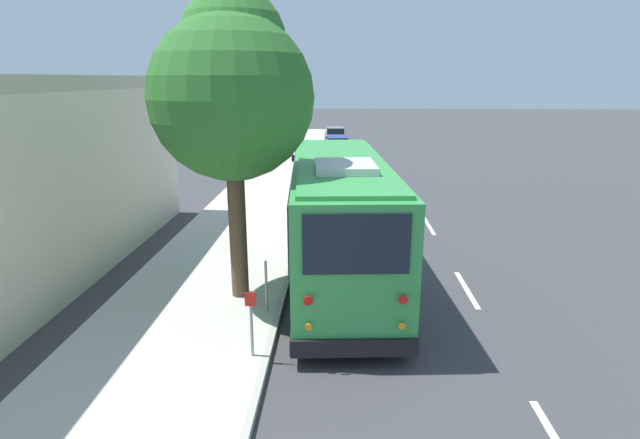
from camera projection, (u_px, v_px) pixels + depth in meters
name	position (u px, v px, depth m)	size (l,w,h in m)	color
ground_plane	(361.00, 266.00, 14.95)	(160.00, 160.00, 0.00)	#3D3D3F
sidewalk_slab	(220.00, 262.00, 15.10)	(80.00, 4.22, 0.15)	beige
curb_strip	(292.00, 263.00, 15.01)	(80.00, 0.14, 0.15)	#AAA69D
shuttle_bus	(340.00, 213.00, 13.60)	(9.54, 3.27, 3.54)	green
parked_sedan_navy	(333.00, 181.00, 24.29)	(4.37, 1.88, 1.32)	#19234C
parked_sedan_silver	(334.00, 162.00, 29.73)	(4.61, 1.94, 1.31)	#A8AAAF
parked_sedan_blue	(338.00, 146.00, 36.95)	(4.50, 1.83, 1.28)	navy
parked_sedan_gray	(335.00, 135.00, 43.81)	(4.58, 1.91, 1.29)	slate
street_tree	(232.00, 87.00, 11.37)	(3.78, 3.78, 7.32)	brown
sign_post_near	(251.00, 323.00, 9.69)	(0.06, 0.22, 1.35)	gray
sign_post_far	(266.00, 286.00, 11.61)	(0.06, 0.06, 1.24)	gray
fire_hydrant	(300.00, 195.00, 21.57)	(0.22, 0.22, 0.81)	red
lane_stripe_mid	(467.00, 289.00, 13.32)	(2.40, 0.14, 0.01)	silver
lane_stripe_ahead	(429.00, 225.00, 19.09)	(2.40, 0.14, 0.01)	silver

